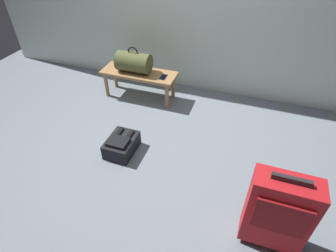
{
  "coord_description": "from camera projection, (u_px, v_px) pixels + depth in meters",
  "views": [
    {
      "loc": [
        0.88,
        -1.86,
        2.08
      ],
      "look_at": [
        0.14,
        0.27,
        0.25
      ],
      "focal_mm": 29.01,
      "sensor_mm": 36.0,
      "label": 1
    }
  ],
  "objects": [
    {
      "name": "ground_plane",
      "position": [
        147.0,
        156.0,
        2.9
      ],
      "size": [
        6.6,
        6.6,
        0.0
      ],
      "primitive_type": "plane",
      "color": "slate"
    },
    {
      "name": "bench",
      "position": [
        139.0,
        76.0,
        3.61
      ],
      "size": [
        1.0,
        0.36,
        0.38
      ],
      "color": "#A87A4C",
      "rests_on": "ground"
    },
    {
      "name": "duffel_bag_olive",
      "position": [
        134.0,
        62.0,
        3.51
      ],
      "size": [
        0.44,
        0.26,
        0.34
      ],
      "color": "#51562D",
      "rests_on": "bench"
    },
    {
      "name": "cell_phone",
      "position": [
        163.0,
        77.0,
        3.46
      ],
      "size": [
        0.07,
        0.14,
        0.01
      ],
      "color": "#191E4C",
      "rests_on": "bench"
    },
    {
      "name": "suitcase_upright_red",
      "position": [
        278.0,
        212.0,
        1.93
      ],
      "size": [
        0.45,
        0.23,
        0.75
      ],
      "color": "red",
      "rests_on": "ground"
    },
    {
      "name": "backpack_dark",
      "position": [
        122.0,
        145.0,
        2.9
      ],
      "size": [
        0.28,
        0.38,
        0.21
      ],
      "color": "black",
      "rests_on": "ground"
    }
  ]
}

